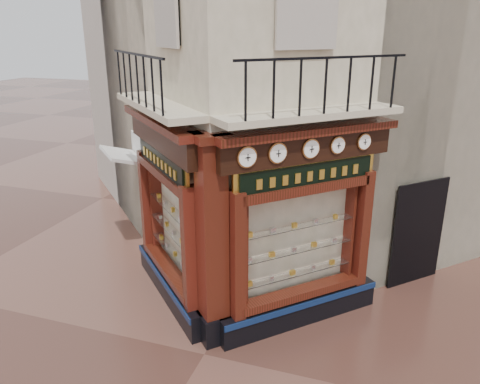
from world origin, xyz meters
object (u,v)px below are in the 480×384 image
at_px(clock_c, 311,149).
at_px(signboard_right, 308,175).
at_px(corner_pilaster, 212,246).
at_px(clock_d, 338,145).
at_px(clock_b, 278,153).
at_px(awning, 131,252).
at_px(clock_e, 364,142).
at_px(signboard_left, 161,161).
at_px(clock_a, 247,157).

bearing_deg(clock_c, signboard_right, 67.38).
distance_m(corner_pilaster, clock_d, 2.86).
height_order(clock_b, awning, clock_b).
xyz_separation_m(clock_e, awning, (-5.76, 0.98, -3.62)).
distance_m(clock_c, clock_d, 0.58).
bearing_deg(clock_b, clock_c, 0.00).
height_order(clock_c, awning, clock_c).
bearing_deg(clock_d, clock_b, -180.00).
bearing_deg(corner_pilaster, signboard_left, 100.25).
relative_size(clock_a, clock_d, 1.13).
relative_size(corner_pilaster, clock_a, 11.05).
xyz_separation_m(signboard_left, signboard_right, (2.92, -0.00, 0.00)).
bearing_deg(signboard_left, clock_c, -137.14).
height_order(clock_a, signboard_left, clock_a).
xyz_separation_m(clock_d, awning, (-5.34, 1.40, -3.62)).
bearing_deg(clock_c, clock_b, -180.00).
height_order(clock_a, clock_e, clock_a).
bearing_deg(clock_a, corner_pilaster, 137.13).
bearing_deg(clock_c, clock_a, -180.00).
height_order(corner_pilaster, clock_a, corner_pilaster).
bearing_deg(clock_e, clock_c, -180.00).
bearing_deg(clock_c, clock_d, 0.00).
distance_m(clock_d, signboard_right, 0.75).
bearing_deg(corner_pilaster, signboard_right, -10.25).
bearing_deg(clock_b, clock_e, 0.00).
relative_size(corner_pilaster, clock_e, 12.82).
xyz_separation_m(clock_c, signboard_left, (-2.97, 0.11, -0.52)).
bearing_deg(awning, clock_e, -144.63).
distance_m(clock_a, clock_b, 0.58).
xyz_separation_m(clock_e, signboard_left, (-3.80, -0.72, -0.52)).
relative_size(clock_a, clock_b, 1.00).
distance_m(corner_pilaster, clock_b, 2.01).
bearing_deg(clock_b, awning, 107.86).
relative_size(clock_d, signboard_left, 0.15).
relative_size(clock_b, awning, 0.24).
bearing_deg(clock_b, clock_d, 0.00).
bearing_deg(signboard_left, clock_d, -129.96).
relative_size(clock_b, clock_e, 1.16).
distance_m(clock_c, signboard_right, 0.53).
relative_size(clock_a, signboard_left, 0.17).
xyz_separation_m(clock_c, clock_e, (0.83, 0.83, 0.00)).
relative_size(clock_d, clock_e, 1.03).
distance_m(clock_c, clock_e, 1.18).
bearing_deg(clock_a, clock_e, 0.00).
bearing_deg(clock_d, clock_a, -180.00).
relative_size(clock_b, clock_d, 1.13).
bearing_deg(awning, clock_b, -162.14).
height_order(clock_a, clock_c, clock_a).
distance_m(clock_d, clock_e, 0.60).
bearing_deg(signboard_left, awning, 4.05).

